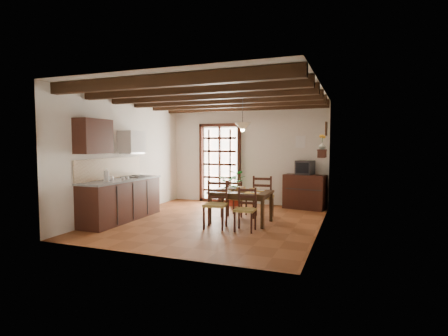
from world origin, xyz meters
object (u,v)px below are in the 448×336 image
at_px(kitchen_counter, 122,199).
at_px(chair_far_right, 263,205).
at_px(chair_near_right, 245,217).
at_px(chair_far_left, 237,205).
at_px(potted_plant, 234,185).
at_px(sideboard, 305,192).
at_px(chair_near_left, 216,213).
at_px(dining_table, 241,195).
at_px(pendant_lamp, 243,126).
at_px(crt_tv, 305,167).

relative_size(kitchen_counter, chair_far_right, 2.30).
relative_size(chair_near_right, chair_far_left, 1.00).
bearing_deg(kitchen_counter, chair_far_right, 24.93).
distance_m(chair_far_right, potted_plant, 1.73).
bearing_deg(sideboard, chair_near_left, -107.17).
distance_m(kitchen_counter, chair_far_right, 3.19).
bearing_deg(sideboard, chair_far_right, -106.65).
bearing_deg(chair_near_left, chair_far_left, 81.31).
relative_size(chair_far_left, potted_plant, 0.40).
bearing_deg(chair_near_right, kitchen_counter, 178.85).
relative_size(chair_near_right, chair_far_right, 0.86).
distance_m(dining_table, pendant_lamp, 1.48).
bearing_deg(chair_near_left, potted_plant, 93.54).
bearing_deg(chair_far_left, potted_plant, -63.37).
relative_size(chair_far_left, crt_tv, 1.70).
distance_m(chair_near_left, chair_near_right, 0.63).
relative_size(dining_table, potted_plant, 0.61).
bearing_deg(kitchen_counter, pendant_lamp, 17.47).
distance_m(chair_near_right, chair_far_right, 1.29).
bearing_deg(pendant_lamp, chair_far_left, 118.80).
bearing_deg(chair_far_right, pendant_lamp, 52.44).
height_order(kitchen_counter, dining_table, kitchen_counter).
distance_m(sideboard, potted_plant, 1.91).
bearing_deg(chair_near_left, sideboard, 55.70).
xyz_separation_m(chair_near_left, chair_far_right, (0.66, 1.28, 0.01)).
bearing_deg(crt_tv, dining_table, -103.35).
bearing_deg(chair_far_left, chair_far_right, -177.36).
height_order(chair_far_right, pendant_lamp, pendant_lamp).
bearing_deg(pendant_lamp, chair_near_right, -68.11).
xyz_separation_m(chair_near_right, chair_far_left, (-0.61, 1.30, -0.00)).
relative_size(chair_near_right, pendant_lamp, 0.99).
xyz_separation_m(chair_near_left, potted_plant, (-0.49, 2.54, 0.27)).
xyz_separation_m(kitchen_counter, chair_near_right, (2.86, 0.05, -0.21)).
bearing_deg(kitchen_counter, chair_near_left, 1.71).
xyz_separation_m(chair_far_right, pendant_lamp, (-0.33, -0.54, 1.77)).
relative_size(kitchen_counter, crt_tv, 4.55).
relative_size(chair_near_left, chair_far_left, 1.13).
relative_size(crt_tv, potted_plant, 0.23).
distance_m(dining_table, chair_far_right, 0.78).
distance_m(kitchen_counter, crt_tv, 4.63).
relative_size(dining_table, chair_near_left, 1.34).
distance_m(dining_table, chair_near_right, 0.79).
height_order(dining_table, chair_far_left, chair_far_left).
bearing_deg(chair_far_left, chair_near_right, 118.87).
bearing_deg(chair_far_left, sideboard, -129.01).
relative_size(chair_far_right, pendant_lamp, 1.16).
bearing_deg(kitchen_counter, dining_table, 15.41).
height_order(chair_far_left, potted_plant, potted_plant).
xyz_separation_m(kitchen_counter, potted_plant, (1.73, 2.60, 0.10)).
bearing_deg(sideboard, chair_far_left, -123.31).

